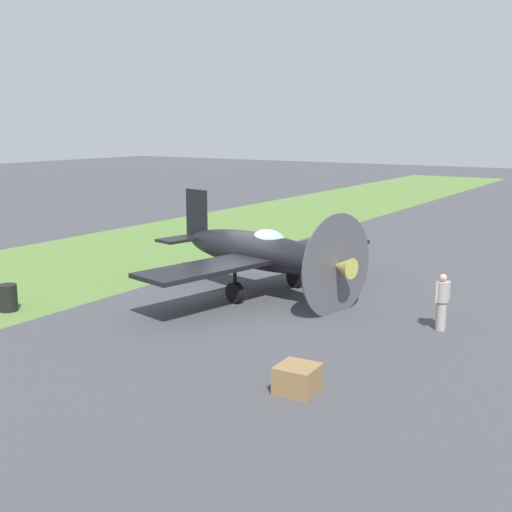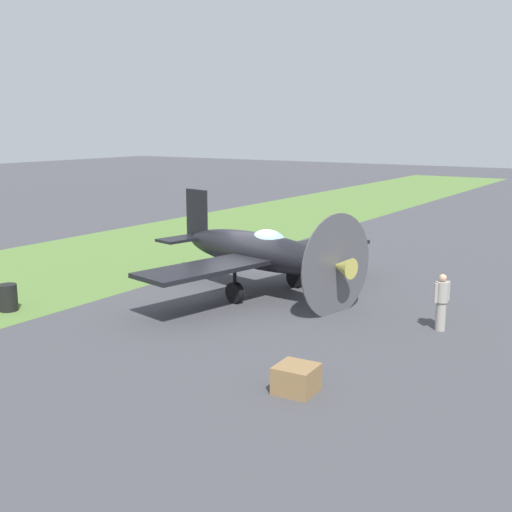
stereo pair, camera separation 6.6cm
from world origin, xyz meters
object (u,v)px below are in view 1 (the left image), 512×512
Objects in this scene: ground_crew_chief at (442,301)px; fuel_drum at (8,298)px; airplane_lead at (259,251)px; supply_crate at (297,379)px.

ground_crew_chief is 1.92× the size of fuel_drum.
airplane_lead is 6.08× the size of ground_crew_chief.
supply_crate is (6.34, -1.33, -0.59)m from ground_crew_chief.
fuel_drum is (6.52, -5.67, -1.11)m from airplane_lead.
fuel_drum is at bearing 139.43° from ground_crew_chief.
supply_crate is at bearing -167.27° from ground_crew_chief.
ground_crew_chief is at bearing 96.20° from airplane_lead.
ground_crew_chief is 1.92× the size of supply_crate.
fuel_drum is at bearing -29.08° from airplane_lead.
airplane_lead is 11.69× the size of supply_crate.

